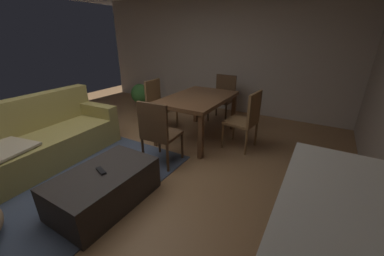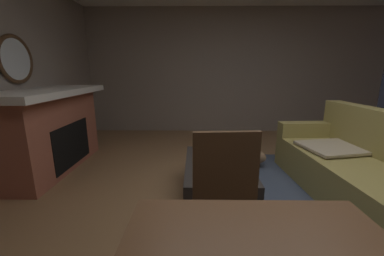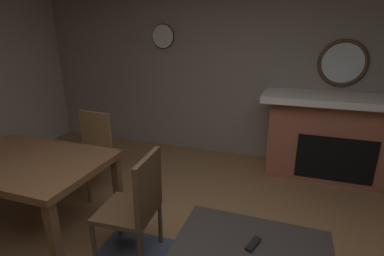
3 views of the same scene
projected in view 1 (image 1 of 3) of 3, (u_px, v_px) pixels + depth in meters
floor at (110, 170)px, 3.11m from camera, size 8.15×8.15×0.00m
wall_right_window_side at (217, 54)px, 5.33m from camera, size 0.12×6.45×2.56m
area_rug at (68, 182)px, 2.85m from camera, size 2.60×2.00×0.01m
couch at (35, 143)px, 3.15m from camera, size 2.25×0.99×0.91m
ottoman_coffee_table at (105, 187)px, 2.44m from camera, size 1.07×0.66×0.39m
tv_remote at (101, 171)px, 2.36m from camera, size 0.10×0.17×0.02m
dining_table at (198, 101)px, 3.88m from camera, size 1.43×0.94×0.74m
dining_chair_east at (223, 95)px, 4.81m from camera, size 0.45×0.45×0.93m
dining_chair_west at (158, 131)px, 3.04m from camera, size 0.47×0.47×0.93m
dining_chair_south at (247, 118)px, 3.52m from camera, size 0.48×0.48×0.93m
dining_chair_north at (158, 102)px, 4.33m from camera, size 0.46×0.46×0.93m
potted_plant at (140, 94)px, 5.55m from camera, size 0.43×0.43×0.61m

